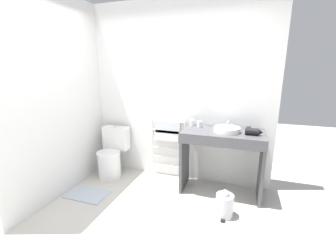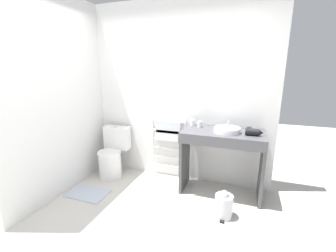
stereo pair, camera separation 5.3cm
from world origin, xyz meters
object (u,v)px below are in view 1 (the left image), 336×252
at_px(sink_basin, 227,129).
at_px(trash_bin, 224,205).
at_px(cup_near_edge, 199,124).
at_px(hair_dryer, 253,131).
at_px(cup_near_wall, 192,123).
at_px(towel_radiator, 168,136).
at_px(toilet, 112,156).

distance_m(sink_basin, trash_bin, 0.94).
xyz_separation_m(cup_near_edge, hair_dryer, (0.71, -0.17, 0.00)).
bearing_deg(cup_near_wall, hair_dryer, -14.47).
bearing_deg(towel_radiator, cup_near_wall, -7.22).
relative_size(towel_radiator, hair_dryer, 4.45).
bearing_deg(towel_radiator, trash_bin, -38.19).
distance_m(cup_near_wall, cup_near_edge, 0.12).
bearing_deg(cup_near_wall, toilet, -170.85).
xyz_separation_m(towel_radiator, sink_basin, (0.90, -0.24, 0.24)).
distance_m(toilet, cup_near_wall, 1.41).
height_order(sink_basin, hair_dryer, hair_dryer).
bearing_deg(cup_near_wall, trash_bin, -51.18).
distance_m(towel_radiator, cup_near_edge, 0.57).
distance_m(sink_basin, cup_near_wall, 0.54).
xyz_separation_m(cup_near_wall, cup_near_edge, (0.11, -0.05, -0.00)).
height_order(towel_radiator, cup_near_edge, cup_near_edge).
bearing_deg(toilet, towel_radiator, 16.20).
bearing_deg(trash_bin, sink_basin, 96.64).
bearing_deg(toilet, trash_bin, -15.30).
bearing_deg(towel_radiator, sink_basin, -14.85).
height_order(cup_near_wall, hair_dryer, cup_near_wall).
bearing_deg(hair_dryer, sink_basin, 175.66).
xyz_separation_m(toilet, cup_near_edge, (1.38, 0.16, 0.59)).
bearing_deg(trash_bin, toilet, 164.70).
bearing_deg(toilet, sink_basin, 0.49).
xyz_separation_m(toilet, sink_basin, (1.77, 0.02, 0.59)).
bearing_deg(trash_bin, towel_radiator, 141.81).
relative_size(sink_basin, trash_bin, 0.99).
xyz_separation_m(towel_radiator, cup_near_wall, (0.39, -0.05, 0.25)).
xyz_separation_m(toilet, cup_near_wall, (1.26, 0.20, 0.60)).
distance_m(cup_near_wall, hair_dryer, 0.85).
xyz_separation_m(sink_basin, trash_bin, (0.06, -0.52, -0.78)).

